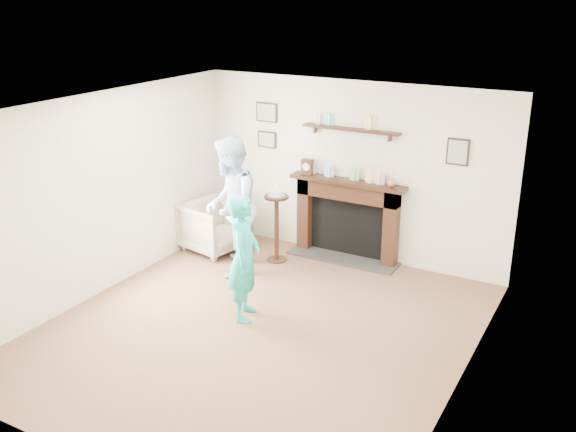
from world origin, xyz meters
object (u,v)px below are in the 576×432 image
at_px(man, 232,271).
at_px(armchair, 216,250).
at_px(woman, 246,316).
at_px(pedestal_table, 277,215).

bearing_deg(man, armchair, -153.21).
relative_size(armchair, man, 0.43).
height_order(man, woman, man).
distance_m(armchair, man, 0.83).
height_order(armchair, woman, woman).
bearing_deg(man, pedestal_table, 127.48).
xyz_separation_m(woman, pedestal_table, (-0.50, 1.61, 0.68)).
xyz_separation_m(armchair, woman, (1.48, -1.49, 0.00)).
relative_size(armchair, woman, 0.54).
bearing_deg(woman, armchair, 23.14).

